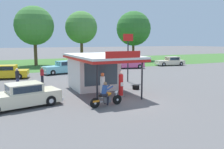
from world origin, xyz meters
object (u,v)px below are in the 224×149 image
Objects in this scene: parked_car_back_row_centre_right at (3,73)px; gas_pump_offside at (121,85)px; bystander_standing_back_lot at (17,78)px; spare_tire_stack at (136,87)px; bystander_leaning_by_kiosk at (42,75)px; motorcycle_with_rider at (106,96)px; roadside_pole_sign at (128,49)px; gas_pump_nearside at (103,87)px; parked_car_second_row_spare at (170,61)px; featured_classic_sedan at (21,96)px; parked_car_back_row_centre_left at (63,68)px; parked_car_back_row_centre at (129,64)px.

gas_pump_offside is at bearing -58.37° from parked_car_back_row_centre_right.
bystander_standing_back_lot is 2.93× the size of spare_tire_stack.
bystander_leaning_by_kiosk is 2.68× the size of spare_tire_stack.
motorcycle_with_rider is 0.47× the size of roadside_pole_sign.
gas_pump_offside is at bearing -60.18° from bystander_leaning_by_kiosk.
gas_pump_nearside reaches higher than spare_tire_stack.
gas_pump_offside is 0.37× the size of parked_car_second_row_spare.
parked_car_back_row_centre_left is (5.89, 14.07, 0.04)m from featured_classic_sedan.
parked_car_second_row_spare reaches higher than featured_classic_sedan.
bystander_standing_back_lot is (-5.31, 6.66, 0.07)m from gas_pump_nearside.
featured_classic_sedan is 1.02× the size of parked_car_back_row_centre.
motorcycle_with_rider reaches higher than parked_car_second_row_spare.
featured_classic_sedan is (-4.87, 2.13, 0.03)m from motorcycle_with_rider.
roadside_pole_sign is (11.50, -7.51, 2.61)m from parked_car_back_row_centre_right.
bystander_leaning_by_kiosk is (-3.49, -6.42, 0.12)m from parked_car_back_row_centre_left.
parked_car_back_row_centre_left is 1.03× the size of parked_car_back_row_centre.
bystander_standing_back_lot is at bearing -151.78° from bystander_leaning_by_kiosk.
spare_tire_stack is (4.43, 3.67, -0.47)m from motorcycle_with_rider.
parked_car_back_row_centre is (17.38, 2.84, 0.01)m from parked_car_back_row_centre_right.
roadside_pole_sign is (8.08, -2.51, 2.45)m from bystander_leaning_by_kiosk.
gas_pump_offside is 24.26m from parked_car_second_row_spare.
spare_tire_stack is (6.89, -6.11, -0.66)m from bystander_leaning_by_kiosk.
roadside_pole_sign is (4.59, -8.93, 2.57)m from parked_car_back_row_centre_left.
parked_car_back_row_centre_right is 15.16m from spare_tire_stack.
gas_pump_nearside is at bearing -180.00° from gas_pump_offside.
parked_car_second_row_spare is 24.02m from bystander_leaning_by_kiosk.
parked_car_second_row_spare is (24.90, 16.05, -0.01)m from featured_classic_sedan.
gas_pump_nearside is 1.99m from motorcycle_with_rider.
gas_pump_offside is 0.38× the size of parked_car_back_row_centre.
motorcycle_with_rider is at bearing -68.29° from parked_car_back_row_centre_right.
featured_classic_sedan is 2.99× the size of bystander_standing_back_lot.
bystander_leaning_by_kiosk is (2.40, 7.65, 0.16)m from featured_classic_sedan.
parked_car_back_row_centre is 8.55m from parked_car_second_row_spare.
parked_car_back_row_centre_left is at bearing 61.45° from bystander_leaning_by_kiosk.
gas_pump_offside reaches higher than parked_car_second_row_spare.
parked_car_back_row_centre_left is at bearing 52.97° from bystander_standing_back_lot.
parked_car_back_row_centre_right is (-5.88, 14.77, 0.03)m from motorcycle_with_rider.
bystander_standing_back_lot reaches higher than parked_car_back_row_centre_left.
featured_classic_sedan is at bearing 177.51° from gas_pump_nearside.
motorcycle_with_rider is 15.90m from parked_car_back_row_centre_right.
bystander_standing_back_lot reaches higher than spare_tire_stack.
gas_pump_nearside is 0.39× the size of roadside_pole_sign.
bystander_standing_back_lot is at bearing 128.55° from gas_pump_nearside.
featured_classic_sedan is 9.43m from spare_tire_stack.
featured_classic_sedan is at bearing -91.16° from bystander_standing_back_lot.
bystander_standing_back_lot reaches higher than featured_classic_sedan.
motorcycle_with_rider is 16.23m from parked_car_back_row_centre_left.
parked_car_back_row_centre_right is 1.12× the size of parked_car_back_row_centre.
parked_car_back_row_centre_right is at bearing 100.44° from bystander_standing_back_lot.
parked_car_back_row_centre_left is at bearing 88.19° from gas_pump_nearside.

